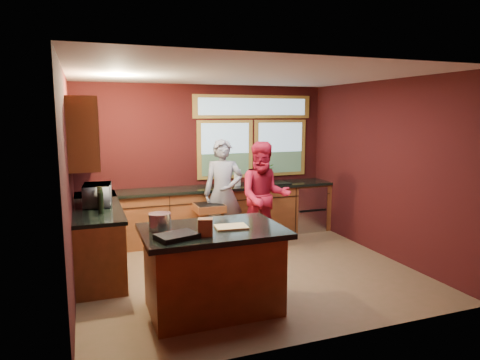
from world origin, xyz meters
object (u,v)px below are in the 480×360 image
person_grey (223,193)px  cutting_board (231,227)px  person_red (264,197)px  island (213,269)px  stock_pot (160,221)px

person_grey → cutting_board: person_grey is taller
person_red → cutting_board: bearing=-108.9°
island → cutting_board: (0.20, -0.05, 0.48)m
person_grey → stock_pot: 2.51m
cutting_board → person_grey: bearing=74.1°
island → stock_pot: size_ratio=6.46×
cutting_board → stock_pot: 0.78m
island → stock_pot: (-0.55, 0.15, 0.56)m
person_grey → person_red: bearing=-20.4°
island → person_red: bearing=51.8°
island → person_grey: person_grey is taller
stock_pot → person_red: bearing=39.7°
person_red → cutting_board: person_red is taller
person_grey → island: bearing=-90.2°
person_grey → stock_pot: person_grey is taller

